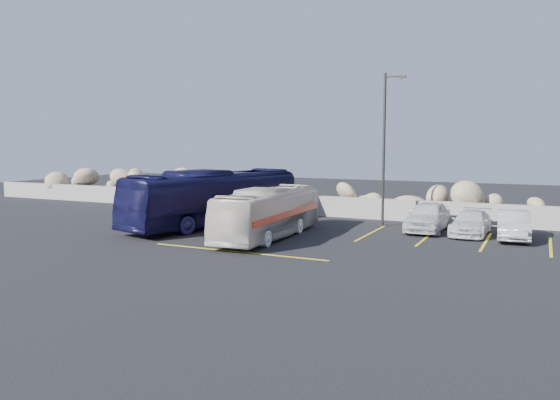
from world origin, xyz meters
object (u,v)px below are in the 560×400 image
at_px(lamppost, 385,145).
at_px(vintage_bus, 269,213).
at_px(car_b, 513,225).
at_px(car_c, 471,223).
at_px(car_a, 428,216).
at_px(tour_coach, 214,198).

bearing_deg(lamppost, vintage_bus, -124.24).
bearing_deg(car_b, car_c, 163.03).
bearing_deg(car_a, vintage_bus, -140.04).
xyz_separation_m(lamppost, car_a, (2.41, -0.62, -3.55)).
height_order(car_b, car_c, car_b).
bearing_deg(car_c, tour_coach, -164.57).
height_order(tour_coach, car_c, tour_coach).
height_order(vintage_bus, tour_coach, tour_coach).
height_order(tour_coach, car_b, tour_coach).
relative_size(vintage_bus, car_c, 2.11).
bearing_deg(car_c, car_a, 176.11).
height_order(car_a, car_b, car_a).
bearing_deg(car_b, lamppost, 164.51).
xyz_separation_m(car_a, car_c, (2.09, -0.22, -0.17)).
xyz_separation_m(tour_coach, car_a, (10.56, 3.21, -0.75)).
relative_size(vintage_bus, tour_coach, 0.78).
distance_m(lamppost, car_b, 7.47).
xyz_separation_m(vintage_bus, car_c, (8.40, 4.89, -0.59)).
distance_m(tour_coach, car_c, 13.03).
distance_m(vintage_bus, car_a, 8.13).
distance_m(vintage_bus, car_b, 11.23).
bearing_deg(lamppost, car_a, -14.37).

